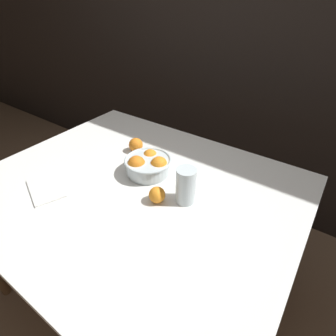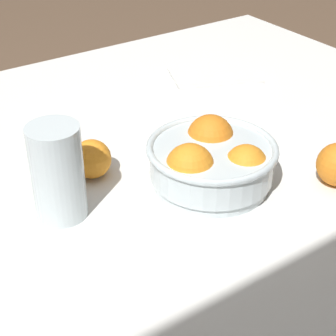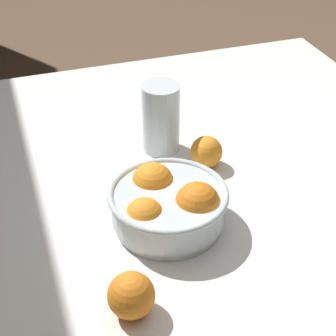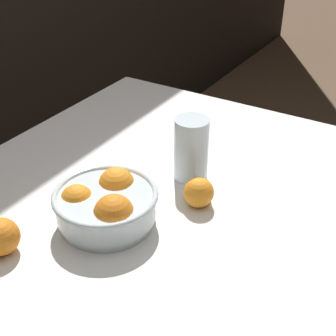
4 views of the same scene
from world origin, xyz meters
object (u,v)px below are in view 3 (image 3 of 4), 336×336
orange_loose_near_bowl (206,152)px  orange_loose_front (131,295)px  fruit_bowl (168,205)px  juice_glass (161,120)px

orange_loose_near_bowl → orange_loose_front: (-0.33, 0.26, 0.00)m
orange_loose_near_bowl → orange_loose_front: orange_loose_front is taller
orange_loose_near_bowl → orange_loose_front: bearing=142.5°
fruit_bowl → orange_loose_front: size_ratio=2.95×
fruit_bowl → orange_loose_near_bowl: size_ratio=3.22×
fruit_bowl → orange_loose_near_bowl: bearing=-41.5°
juice_glass → orange_loose_near_bowl: 0.12m
fruit_bowl → orange_loose_front: bearing=146.3°
juice_glass → orange_loose_near_bowl: (-0.09, -0.07, -0.04)m
orange_loose_front → fruit_bowl: bearing=-33.7°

